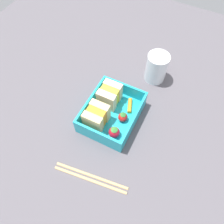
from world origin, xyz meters
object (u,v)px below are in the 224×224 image
Objects in this scene: sandwich_center_left at (110,95)px; strawberry_far_left at (123,117)px; strawberry_left at (114,132)px; chopstick_pair at (91,178)px; sandwich_left at (96,116)px; drinking_glass at (156,68)px; carrot_stick_far_left at (130,106)px.

sandwich_center_left is 6.97cm from strawberry_far_left.
strawberry_left is 12.27cm from chopstick_pair.
sandwich_left reaches higher than strawberry_left.
strawberry_far_left is 0.17× the size of chopstick_pair.
strawberry_far_left is (5.19, -0.02, -0.20)cm from strawberry_left.
drinking_glass is (18.39, -2.10, 1.85)cm from strawberry_far_left.
carrot_stick_far_left is 14.31cm from drinking_glass.
drinking_glass is at bearing -28.05° from sandwich_center_left.
sandwich_left is 0.32× the size of chopstick_pair.
drinking_glass reaches higher than sandwich_center_left.
carrot_stick_far_left is (8.30, -5.79, -2.30)cm from sandwich_left.
sandwich_left is at bearing 76.53° from strawberry_left.
drinking_glass is (13.90, -2.09, 2.68)cm from carrot_stick_far_left.
drinking_glass is at bearing -19.53° from sandwich_left.
sandwich_left reaches higher than carrot_stick_far_left.
sandwich_center_left is 1.33× the size of carrot_stick_far_left.
drinking_glass reaches higher than sandwich_left.
chopstick_pair is 35.91cm from drinking_glass.
strawberry_left is at bearing 174.87° from drinking_glass.
drinking_glass reaches higher than strawberry_far_left.
sandwich_center_left is at bearing 33.19° from strawberry_left.
sandwich_center_left is 10.60cm from strawberry_left.
strawberry_left is at bearing -146.81° from sandwich_center_left.
chopstick_pair is (-20.82, -5.56, -3.70)cm from sandwich_center_left.
sandwich_center_left is (7.42, 0.00, 0.00)cm from sandwich_left.
sandwich_center_left is 0.32× the size of chopstick_pair.
carrot_stick_far_left is 0.50× the size of drinking_glass.
chopstick_pair is (-17.21, 0.21, -2.23)cm from strawberry_far_left.
sandwich_center_left is 21.87cm from chopstick_pair.
strawberry_left is 9.73cm from carrot_stick_far_left.
strawberry_left is 23.73cm from drinking_glass.
strawberry_left is at bearing 179.81° from strawberry_far_left.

